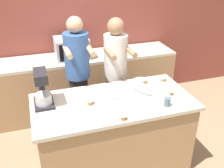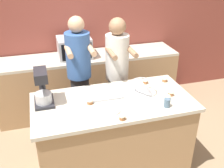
# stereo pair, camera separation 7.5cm
# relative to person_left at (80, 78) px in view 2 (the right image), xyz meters

# --- Properties ---
(ground_plane) EXTENTS (16.00, 16.00, 0.00)m
(ground_plane) POSITION_rel_person_left_xyz_m (0.25, -0.67, -0.91)
(ground_plane) COLOR #937A5B
(back_wall) EXTENTS (10.00, 0.06, 2.70)m
(back_wall) POSITION_rel_person_left_xyz_m (0.25, 1.05, 0.44)
(back_wall) COLOR brown
(back_wall) RESTS_ON ground_plane
(island_counter) EXTENTS (1.75, 0.86, 0.92)m
(island_counter) POSITION_rel_person_left_xyz_m (0.25, -0.67, -0.44)
(island_counter) COLOR #A87F56
(island_counter) RESTS_ON ground_plane
(back_counter) EXTENTS (2.80, 0.60, 0.93)m
(back_counter) POSITION_rel_person_left_xyz_m (0.25, 0.70, -0.44)
(back_counter) COLOR #A87F56
(back_counter) RESTS_ON ground_plane
(person_left) EXTENTS (0.32, 0.49, 1.70)m
(person_left) POSITION_rel_person_left_xyz_m (0.00, 0.00, 0.00)
(person_left) COLOR #232328
(person_left) RESTS_ON ground_plane
(person_right) EXTENTS (0.32, 0.49, 1.65)m
(person_right) POSITION_rel_person_left_xyz_m (0.50, -0.00, -0.02)
(person_right) COLOR brown
(person_right) RESTS_ON ground_plane
(stand_mixer) EXTENTS (0.20, 0.30, 0.38)m
(stand_mixer) POSITION_rel_person_left_xyz_m (-0.47, -0.52, 0.18)
(stand_mixer) COLOR #232328
(stand_mixer) RESTS_ON island_counter
(mixing_bowl) EXTENTS (0.25, 0.25, 0.15)m
(mixing_bowl) POSITION_rel_person_left_xyz_m (0.61, -0.62, 0.09)
(mixing_bowl) COLOR #BCBCC1
(mixing_bowl) RESTS_ON island_counter
(baking_tray) EXTENTS (0.35, 0.25, 0.04)m
(baking_tray) POSITION_rel_person_left_xyz_m (0.20, -0.54, 0.03)
(baking_tray) COLOR #BCBCC1
(baking_tray) RESTS_ON island_counter
(microwave_oven) EXTENTS (0.48, 0.40, 0.30)m
(microwave_oven) POSITION_rel_person_left_xyz_m (0.05, 0.70, 0.18)
(microwave_oven) COLOR #B7B7BC
(microwave_oven) RESTS_ON back_counter
(drinking_glass) EXTENTS (0.07, 0.07, 0.09)m
(drinking_glass) POSITION_rel_person_left_xyz_m (0.76, -0.95, 0.06)
(drinking_glass) COLOR slate
(drinking_glass) RESTS_ON island_counter
(small_plate) EXTENTS (0.19, 0.19, 0.02)m
(small_plate) POSITION_rel_person_left_xyz_m (0.17, -0.87, 0.02)
(small_plate) COLOR white
(small_plate) RESTS_ON island_counter
(knife) EXTENTS (0.22, 0.04, 0.01)m
(knife) POSITION_rel_person_left_xyz_m (0.28, -0.81, 0.02)
(knife) COLOR #BCBCC1
(knife) RESTS_ON island_counter
(cupcake_0) EXTENTS (0.06, 0.06, 0.06)m
(cupcake_0) POSITION_rel_person_left_xyz_m (0.75, -0.39, 0.04)
(cupcake_0) COLOR #9E6038
(cupcake_0) RESTS_ON island_counter
(cupcake_1) EXTENTS (0.06, 0.06, 0.06)m
(cupcake_1) POSITION_rel_person_left_xyz_m (0.83, -0.82, 0.04)
(cupcake_1) COLOR #9E6038
(cupcake_1) RESTS_ON island_counter
(cupcake_2) EXTENTS (0.06, 0.06, 0.06)m
(cupcake_2) POSITION_rel_person_left_xyz_m (0.24, -1.04, 0.04)
(cupcake_2) COLOR #9E6038
(cupcake_2) RESTS_ON island_counter
(cupcake_3) EXTENTS (0.06, 0.06, 0.06)m
(cupcake_3) POSITION_rel_person_left_xyz_m (-0.00, -0.67, 0.04)
(cupcake_3) COLOR #9E6038
(cupcake_3) RESTS_ON island_counter
(cupcake_4) EXTENTS (0.06, 0.06, 0.06)m
(cupcake_4) POSITION_rel_person_left_xyz_m (1.00, -0.41, 0.04)
(cupcake_4) COLOR #9E6038
(cupcake_4) RESTS_ON island_counter
(cupcake_5) EXTENTS (0.06, 0.06, 0.06)m
(cupcake_5) POSITION_rel_person_left_xyz_m (0.91, -0.74, 0.04)
(cupcake_5) COLOR #9E6038
(cupcake_5) RESTS_ON island_counter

